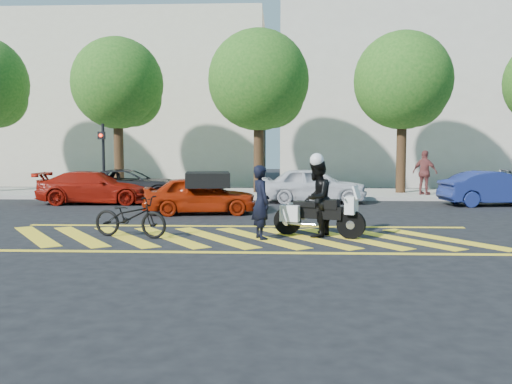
{
  "coord_description": "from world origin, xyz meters",
  "views": [
    {
      "loc": [
        0.98,
        -12.9,
        2.14
      ],
      "look_at": [
        0.38,
        0.7,
        1.05
      ],
      "focal_mm": 38.0,
      "sensor_mm": 36.0,
      "label": 1
    }
  ],
  "objects_px": {
    "officer_bike": "(261,202)",
    "police_motorcycle": "(317,214)",
    "parked_mid_right": "(314,185)",
    "parked_right": "(494,188)",
    "parked_mid_left": "(129,185)",
    "bicycle": "(130,217)",
    "red_convertible": "(200,195)",
    "officer_moto": "(316,198)",
    "parked_left": "(95,188)"
  },
  "relations": [
    {
      "from": "police_motorcycle",
      "to": "officer_bike",
      "type": "bearing_deg",
      "value": -141.09
    },
    {
      "from": "parked_mid_right",
      "to": "parked_right",
      "type": "height_order",
      "value": "parked_mid_right"
    },
    {
      "from": "parked_left",
      "to": "parked_mid_left",
      "type": "relative_size",
      "value": 0.92
    },
    {
      "from": "parked_mid_right",
      "to": "police_motorcycle",
      "type": "bearing_deg",
      "value": 179.81
    },
    {
      "from": "officer_bike",
      "to": "bicycle",
      "type": "distance_m",
      "value": 3.19
    },
    {
      "from": "bicycle",
      "to": "parked_left",
      "type": "bearing_deg",
      "value": 39.22
    },
    {
      "from": "police_motorcycle",
      "to": "parked_left",
      "type": "relative_size",
      "value": 0.5
    },
    {
      "from": "red_convertible",
      "to": "parked_right",
      "type": "xyz_separation_m",
      "value": [
        10.7,
        3.1,
        0.02
      ]
    },
    {
      "from": "parked_mid_left",
      "to": "parked_left",
      "type": "bearing_deg",
      "value": 124.89
    },
    {
      "from": "bicycle",
      "to": "parked_left",
      "type": "relative_size",
      "value": 0.44
    },
    {
      "from": "parked_mid_left",
      "to": "parked_right",
      "type": "height_order",
      "value": "parked_mid_left"
    },
    {
      "from": "red_convertible",
      "to": "bicycle",
      "type": "bearing_deg",
      "value": 160.7
    },
    {
      "from": "officer_bike",
      "to": "red_convertible",
      "type": "bearing_deg",
      "value": 0.52
    },
    {
      "from": "officer_bike",
      "to": "police_motorcycle",
      "type": "bearing_deg",
      "value": -96.46
    },
    {
      "from": "bicycle",
      "to": "parked_mid_right",
      "type": "height_order",
      "value": "parked_mid_right"
    },
    {
      "from": "red_convertible",
      "to": "parked_left",
      "type": "bearing_deg",
      "value": 48.34
    },
    {
      "from": "parked_left",
      "to": "parked_right",
      "type": "xyz_separation_m",
      "value": [
        15.27,
        -0.0,
        0.02
      ]
    },
    {
      "from": "officer_moto",
      "to": "parked_right",
      "type": "bearing_deg",
      "value": 158.4
    },
    {
      "from": "officer_moto",
      "to": "red_convertible",
      "type": "distance_m",
      "value": 5.7
    },
    {
      "from": "parked_left",
      "to": "parked_mid_right",
      "type": "xyz_separation_m",
      "value": [
        8.53,
        0.74,
        0.07
      ]
    },
    {
      "from": "parked_mid_right",
      "to": "parked_right",
      "type": "bearing_deg",
      "value": -93.46
    },
    {
      "from": "officer_bike",
      "to": "officer_moto",
      "type": "height_order",
      "value": "officer_moto"
    },
    {
      "from": "police_motorcycle",
      "to": "parked_left",
      "type": "xyz_separation_m",
      "value": [
        -8.09,
        7.57,
        0.08
      ]
    },
    {
      "from": "officer_moto",
      "to": "parked_mid_right",
      "type": "xyz_separation_m",
      "value": [
        0.46,
        8.33,
        -0.23
      ]
    },
    {
      "from": "bicycle",
      "to": "officer_moto",
      "type": "relative_size",
      "value": 1.02
    },
    {
      "from": "officer_bike",
      "to": "parked_right",
      "type": "bearing_deg",
      "value": -70.36
    },
    {
      "from": "bicycle",
      "to": "parked_mid_right",
      "type": "xyz_separation_m",
      "value": [
        4.96,
        8.6,
        0.2
      ]
    },
    {
      "from": "red_convertible",
      "to": "parked_right",
      "type": "relative_size",
      "value": 0.93
    },
    {
      "from": "police_motorcycle",
      "to": "parked_mid_left",
      "type": "relative_size",
      "value": 0.46
    },
    {
      "from": "red_convertible",
      "to": "parked_mid_right",
      "type": "bearing_deg",
      "value": -53.36
    },
    {
      "from": "police_motorcycle",
      "to": "bicycle",
      "type": "bearing_deg",
      "value": -154.46
    },
    {
      "from": "parked_mid_left",
      "to": "officer_moto",
      "type": "bearing_deg",
      "value": -144.88
    },
    {
      "from": "parked_mid_left",
      "to": "parked_mid_right",
      "type": "relative_size",
      "value": 1.14
    },
    {
      "from": "parked_right",
      "to": "parked_mid_left",
      "type": "bearing_deg",
      "value": 78.57
    },
    {
      "from": "police_motorcycle",
      "to": "parked_mid_right",
      "type": "bearing_deg",
      "value": 108.87
    },
    {
      "from": "officer_bike",
      "to": "parked_right",
      "type": "height_order",
      "value": "officer_bike"
    },
    {
      "from": "parked_mid_right",
      "to": "parked_right",
      "type": "relative_size",
      "value": 1.05
    },
    {
      "from": "police_motorcycle",
      "to": "parked_mid_right",
      "type": "height_order",
      "value": "parked_mid_right"
    },
    {
      "from": "officer_bike",
      "to": "parked_left",
      "type": "distance_m",
      "value": 10.45
    },
    {
      "from": "bicycle",
      "to": "red_convertible",
      "type": "distance_m",
      "value": 4.86
    },
    {
      "from": "parked_left",
      "to": "parked_right",
      "type": "bearing_deg",
      "value": -93.53
    },
    {
      "from": "officer_bike",
      "to": "red_convertible",
      "type": "distance_m",
      "value": 5.35
    },
    {
      "from": "police_motorcycle",
      "to": "officer_moto",
      "type": "bearing_deg",
      "value": -120.74
    },
    {
      "from": "red_convertible",
      "to": "parked_left",
      "type": "xyz_separation_m",
      "value": [
        -4.57,
        3.1,
        0.01
      ]
    },
    {
      "from": "officer_moto",
      "to": "parked_mid_left",
      "type": "distance_m",
      "value": 10.98
    },
    {
      "from": "officer_bike",
      "to": "police_motorcycle",
      "type": "relative_size",
      "value": 0.8
    },
    {
      "from": "police_motorcycle",
      "to": "officer_moto",
      "type": "distance_m",
      "value": 0.39
    },
    {
      "from": "officer_bike",
      "to": "parked_left",
      "type": "height_order",
      "value": "officer_bike"
    },
    {
      "from": "officer_moto",
      "to": "bicycle",
      "type": "bearing_deg",
      "value": -64.62
    },
    {
      "from": "officer_moto",
      "to": "parked_mid_left",
      "type": "bearing_deg",
      "value": -118.63
    }
  ]
}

